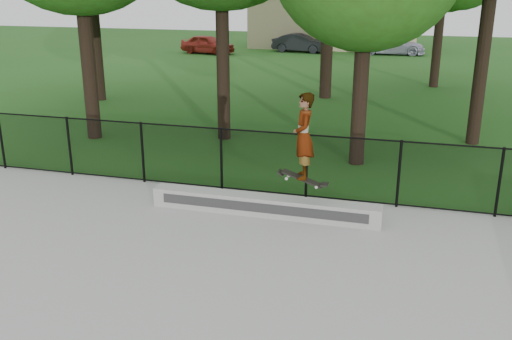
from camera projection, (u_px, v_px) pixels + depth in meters
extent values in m
plane|color=#205618|center=(86.00, 333.00, 8.03)|extent=(100.00, 100.00, 0.00)
cube|color=#A2A39D|center=(86.00, 331.00, 8.02)|extent=(14.00, 12.00, 0.06)
cube|color=#B4B4AE|center=(264.00, 205.00, 11.90)|extent=(4.85, 0.40, 0.41)
imported|color=maroon|center=(208.00, 44.00, 39.03)|extent=(3.94, 2.18, 1.27)
imported|color=black|center=(300.00, 43.00, 39.81)|extent=(3.59, 1.64, 1.27)
imported|color=#ACABC2|center=(391.00, 45.00, 38.59)|extent=(4.28, 2.09, 1.32)
cube|color=black|center=(302.00, 179.00, 11.25)|extent=(0.81, 0.23, 0.29)
imported|color=#B9F1F3|center=(304.00, 136.00, 10.98)|extent=(0.56, 0.71, 1.69)
cylinder|color=black|center=(1.00, 140.00, 14.71)|extent=(0.06, 0.06, 1.50)
cylinder|color=black|center=(69.00, 146.00, 14.19)|extent=(0.06, 0.06, 1.50)
cylinder|color=black|center=(143.00, 152.00, 13.68)|extent=(0.06, 0.06, 1.50)
cylinder|color=black|center=(221.00, 159.00, 13.17)|extent=(0.06, 0.06, 1.50)
cylinder|color=black|center=(307.00, 166.00, 12.65)|extent=(0.06, 0.06, 1.50)
cylinder|color=black|center=(399.00, 174.00, 12.14)|extent=(0.06, 0.06, 1.50)
cylinder|color=black|center=(499.00, 182.00, 11.63)|extent=(0.06, 0.06, 1.50)
cylinder|color=black|center=(221.00, 129.00, 12.94)|extent=(16.00, 0.04, 0.04)
cylinder|color=black|center=(222.00, 187.00, 13.39)|extent=(16.00, 0.04, 0.04)
cube|color=black|center=(221.00, 159.00, 13.17)|extent=(16.00, 0.01, 1.50)
cylinder|color=black|center=(88.00, 56.00, 17.32)|extent=(0.44, 0.44, 5.11)
cylinder|color=black|center=(223.00, 53.00, 17.18)|extent=(0.44, 0.44, 5.30)
cylinder|color=black|center=(360.00, 88.00, 14.89)|extent=(0.44, 0.44, 4.10)
cylinder|color=black|center=(484.00, 46.00, 16.54)|extent=(0.44, 0.44, 5.86)
cylinder|color=black|center=(96.00, 42.00, 23.18)|extent=(0.44, 0.44, 4.72)
cylinder|color=black|center=(327.00, 35.00, 23.54)|extent=(0.44, 0.44, 5.19)
cylinder|color=black|center=(438.00, 37.00, 26.13)|extent=(0.44, 0.44, 4.60)
cube|color=tan|center=(335.00, 20.00, 42.65)|extent=(12.00, 6.00, 4.00)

